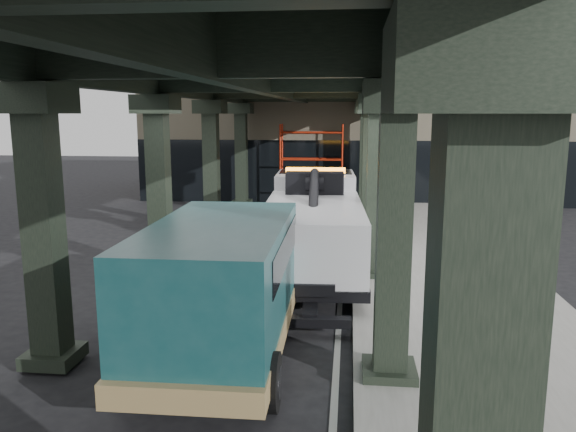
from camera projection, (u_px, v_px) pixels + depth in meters
The scene contains 8 objects.
ground at pixel (270, 300), 13.73m from camera, with size 90.00×90.00×0.00m, color black.
sidewalk at pixel (445, 279), 15.19m from camera, with size 5.00×40.00×0.15m, color gray.
lane_stripe at pixel (341, 279), 15.51m from camera, with size 0.12×38.00×0.01m, color silver.
viaduct at pixel (265, 77), 14.75m from camera, with size 7.40×32.00×6.40m.
building at pixel (353, 122), 32.35m from camera, with size 22.00×10.00×8.00m, color #C6B793.
scaffolding at pixel (312, 163), 27.67m from camera, with size 3.08×0.88×4.00m.
tow_truck at pixel (314, 220), 16.37m from camera, with size 3.00×9.07×2.94m.
towed_van at pixel (224, 283), 10.49m from camera, with size 2.64×6.40×2.58m.
Camera 1 is at (1.87, -13.01, 4.50)m, focal length 35.00 mm.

